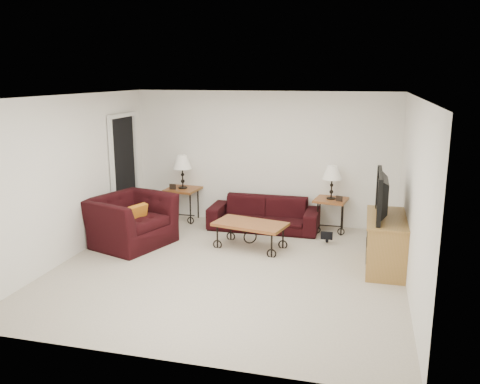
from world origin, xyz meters
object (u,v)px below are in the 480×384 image
at_px(lamp_right, 332,182).
at_px(coffee_table, 250,235).
at_px(side_table_left, 183,204).
at_px(sofa, 264,214).
at_px(tv_stand, 386,243).
at_px(side_table_right, 330,215).
at_px(armchair, 130,221).
at_px(backpack, 327,232).
at_px(lamp_left, 182,172).
at_px(television, 388,195).

height_order(lamp_right, coffee_table, lamp_right).
bearing_deg(side_table_left, sofa, -6.26).
bearing_deg(lamp_right, tv_stand, -59.86).
xyz_separation_m(side_table_left, side_table_right, (2.84, 0.00, -0.02)).
relative_size(side_table_left, coffee_table, 0.56).
relative_size(side_table_left, side_table_right, 1.06).
distance_m(sofa, tv_stand, 2.54).
height_order(sofa, coffee_table, sofa).
distance_m(lamp_right, armchair, 3.58).
relative_size(tv_stand, backpack, 3.27).
relative_size(armchair, tv_stand, 0.99).
height_order(sofa, lamp_right, lamp_right).
bearing_deg(lamp_left, side_table_left, 0.00).
distance_m(armchair, tv_stand, 4.11).
bearing_deg(armchair, sofa, -36.22).
xyz_separation_m(coffee_table, armchair, (-1.98, -0.31, 0.20)).
height_order(sofa, armchair, armchair).
bearing_deg(tv_stand, television, 180.00).
relative_size(side_table_right, armchair, 0.48).
xyz_separation_m(side_table_right, lamp_left, (-2.84, 0.00, 0.66)).
bearing_deg(armchair, lamp_left, 6.40).
height_order(lamp_left, backpack, lamp_left).
relative_size(sofa, armchair, 1.58).
bearing_deg(lamp_left, tv_stand, -22.83).
relative_size(sofa, lamp_left, 3.10).
bearing_deg(side_table_right, coffee_table, -133.93).
bearing_deg(armchair, side_table_right, -44.87).
bearing_deg(armchair, side_table_left, 6.40).
height_order(side_table_right, lamp_left, lamp_left).
bearing_deg(sofa, television, -33.78).
distance_m(coffee_table, backpack, 1.34).
xyz_separation_m(sofa, side_table_left, (-1.64, 0.18, 0.03)).
height_order(lamp_left, lamp_right, lamp_left).
relative_size(lamp_left, backpack, 1.64).
distance_m(side_table_left, lamp_left, 0.65).
height_order(side_table_right, armchair, armchair).
distance_m(lamp_left, backpack, 3.02).
relative_size(side_table_left, backpack, 1.64).
bearing_deg(side_table_left, coffee_table, -37.42).
relative_size(side_table_left, tv_stand, 0.50).
relative_size(tv_stand, television, 1.12).
bearing_deg(lamp_right, coffee_table, -133.93).
relative_size(side_table_right, tv_stand, 0.47).
bearing_deg(coffee_table, tv_stand, -8.86).
relative_size(lamp_right, coffee_table, 0.53).
bearing_deg(tv_stand, side_table_left, 157.17).
distance_m(armchair, backpack, 3.32).
height_order(lamp_right, backpack, lamp_right).
bearing_deg(backpack, lamp_left, 158.11).
xyz_separation_m(armchair, tv_stand, (4.11, -0.02, -0.03)).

